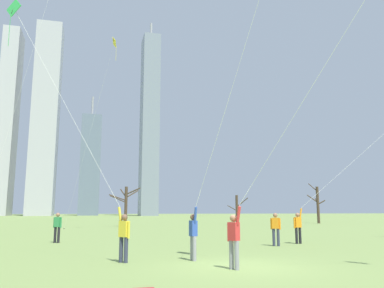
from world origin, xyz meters
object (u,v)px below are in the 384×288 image
object	(u,v)px
kite_flyer_far_back_red	(285,151)
bare_tree_center	(318,204)
bystander_strolling_midfield	(276,228)
kite_flyer_midfield_left_white	(347,177)
kite_flyer_midfield_right_teal	(212,167)
bystander_watching_nearby	(57,226)
bare_tree_rightmost	(126,204)
bare_tree_left_of_center	(237,209)
distant_kite_low_near_trees_yellow	(109,62)
kite_flyer_foreground_right_green	(107,200)

from	to	relation	value
kite_flyer_far_back_red	bare_tree_center	world-z (taller)	kite_flyer_far_back_red
bystander_strolling_midfield	kite_flyer_midfield_left_white	bearing A→B (deg)	4.27
kite_flyer_midfield_right_teal	bystander_watching_nearby	world-z (taller)	kite_flyer_midfield_right_teal
kite_flyer_midfield_left_white	bystander_strolling_midfield	xyz separation A→B (m)	(-4.55, -0.34, -2.63)
bare_tree_rightmost	kite_flyer_far_back_red	bearing A→B (deg)	-87.39
bystander_strolling_midfield	bare_tree_left_of_center	distance (m)	28.83
bystander_strolling_midfield	bare_tree_center	distance (m)	37.42
kite_flyer_midfield_right_teal	bare_tree_rightmost	xyz separation A→B (m)	(-0.27, 30.95, -0.72)
bare_tree_center	bare_tree_rightmost	world-z (taller)	bare_tree_center
kite_flyer_far_back_red	bare_tree_left_of_center	world-z (taller)	kite_flyer_far_back_red
distant_kite_low_near_trees_yellow	bare_tree_rightmost	distance (m)	15.78
kite_flyer_far_back_red	bystander_watching_nearby	xyz separation A→B (m)	(-7.02, 13.09, -2.50)
bystander_watching_nearby	bystander_strolling_midfield	bearing A→B (deg)	-24.05
kite_flyer_midfield_left_white	bare_tree_rightmost	world-z (taller)	kite_flyer_midfield_left_white
kite_flyer_midfield_left_white	bare_tree_center	xyz separation A→B (m)	(16.96, 30.23, -0.87)
distant_kite_low_near_trees_yellow	bare_tree_center	xyz separation A→B (m)	(29.39, 14.14, -12.44)
distant_kite_low_near_trees_yellow	bare_tree_left_of_center	bearing A→B (deg)	34.23
kite_flyer_midfield_left_white	bare_tree_left_of_center	size ratio (longest dim) A/B	3.11
kite_flyer_far_back_red	bystander_strolling_midfield	world-z (taller)	kite_flyer_far_back_red
kite_flyer_midfield_left_white	bystander_strolling_midfield	world-z (taller)	kite_flyer_midfield_left_white
kite_flyer_foreground_right_green	bare_tree_center	distance (m)	45.83
kite_flyer_midfield_left_white	distant_kite_low_near_trees_yellow	bearing A→B (deg)	127.71
kite_flyer_far_back_red	bystander_watching_nearby	world-z (taller)	kite_flyer_far_back_red
kite_flyer_far_back_red	kite_flyer_midfield_left_white	bearing A→B (deg)	46.30
kite_flyer_far_back_red	bystander_strolling_midfield	bearing A→B (deg)	65.92
kite_flyer_far_back_red	distant_kite_low_near_trees_yellow	distance (m)	27.67
kite_flyer_far_back_red	bare_tree_left_of_center	size ratio (longest dim) A/B	5.16
distant_kite_low_near_trees_yellow	bare_tree_center	size ratio (longest dim) A/B	3.09
bystander_strolling_midfield	bare_tree_rightmost	size ratio (longest dim) A/B	0.37
distant_kite_low_near_trees_yellow	bare_tree_rightmost	world-z (taller)	distant_kite_low_near_trees_yellow
kite_flyer_midfield_right_teal	bare_tree_rightmost	world-z (taller)	kite_flyer_midfield_right_teal
bare_tree_center	bare_tree_rightmost	size ratio (longest dim) A/B	1.28
bystander_strolling_midfield	bare_tree_left_of_center	bearing A→B (deg)	72.93
bystander_watching_nearby	kite_flyer_midfield_right_teal	bearing A→B (deg)	-60.60
bystander_strolling_midfield	kite_flyer_far_back_red	bearing A→B (deg)	-114.08
kite_flyer_midfield_left_white	kite_flyer_far_back_red	world-z (taller)	kite_flyer_far_back_red
bystander_watching_nearby	bare_tree_center	world-z (taller)	bare_tree_center
kite_flyer_foreground_right_green	distant_kite_low_near_trees_yellow	distance (m)	24.29
bare_tree_left_of_center	bystander_watching_nearby	bearing A→B (deg)	-130.14
kite_flyer_midfield_left_white	kite_flyer_foreground_right_green	xyz separation A→B (m)	(-13.02, -4.43, -1.42)
kite_flyer_midfield_right_teal	kite_flyer_midfield_left_white	size ratio (longest dim) A/B	1.10
kite_flyer_far_back_red	distant_kite_low_near_trees_yellow	world-z (taller)	kite_flyer_far_back_red
distant_kite_low_near_trees_yellow	bare_tree_left_of_center	distance (m)	23.78
distant_kite_low_near_trees_yellow	bare_tree_rightmost	size ratio (longest dim) A/B	3.97
kite_flyer_midfield_left_white	bystander_watching_nearby	world-z (taller)	kite_flyer_midfield_left_white
bystander_watching_nearby	bare_tree_center	distance (m)	41.31
kite_flyer_far_back_red	bystander_strolling_midfield	xyz separation A→B (m)	(3.71, 8.30, -2.50)
kite_flyer_midfield_left_white	bare_tree_rightmost	xyz separation A→B (m)	(-9.80, 25.19, -1.05)
bystander_strolling_midfield	bare_tree_center	size ratio (longest dim) A/B	0.29
kite_flyer_midfield_right_teal	kite_flyer_far_back_red	xyz separation A→B (m)	(1.27, -2.88, 0.19)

